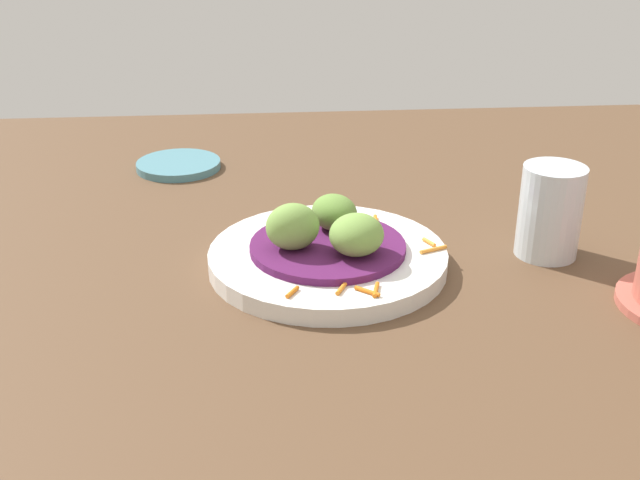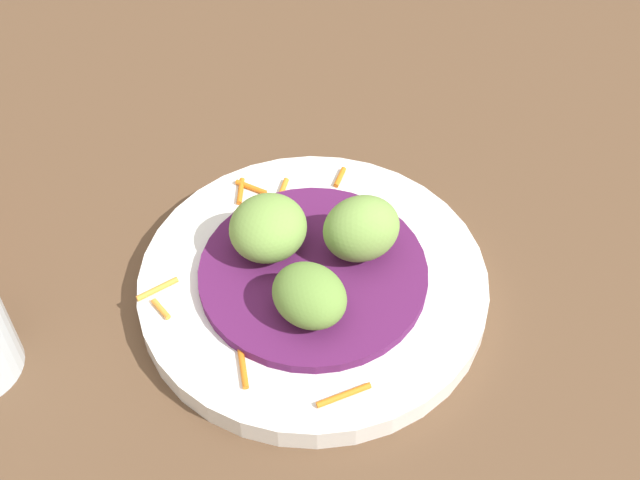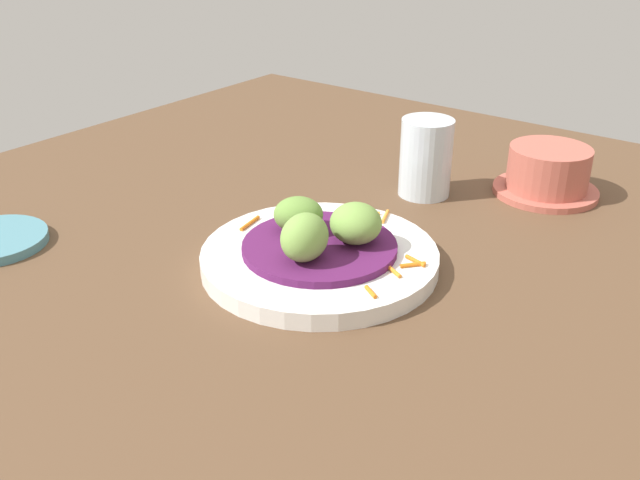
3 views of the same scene
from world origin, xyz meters
TOP-DOWN VIEW (x-y plane):
  - table_surface at (0.00, 0.00)cm, footprint 110.00×110.00cm
  - main_plate at (-2.62, 4.51)cm, footprint 24.10×24.10cm
  - cabbage_bed at (-2.62, 4.51)cm, footprint 15.70×15.70cm
  - carrot_garnish at (-3.95, 0.66)cm, footprint 20.48×16.72cm
  - guac_scoop_left at (0.89, 3.51)cm, footprint 6.72×6.53cm
  - guac_scoop_center at (-3.51, 8.05)cm, footprint 4.95×5.78cm
  - guac_scoop_right at (-5.24, 1.97)cm, footprint 7.54×7.55cm

SIDE VIEW (x-z plane):
  - table_surface at x=0.00cm, z-range 0.00..2.00cm
  - main_plate at x=-2.62cm, z-range 2.00..3.82cm
  - carrot_garnish at x=-3.95cm, z-range 3.82..4.22cm
  - cabbage_bed at x=-2.62cm, z-range 3.82..4.61cm
  - guac_scoop_left at x=0.89cm, z-range 4.61..8.30cm
  - guac_scoop_right at x=-5.24cm, z-range 4.61..8.65cm
  - guac_scoop_center at x=-3.51cm, z-range 4.61..9.28cm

